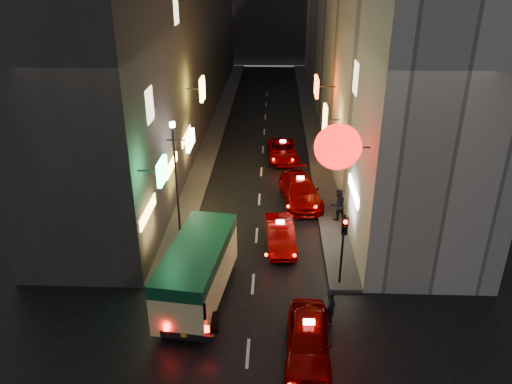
# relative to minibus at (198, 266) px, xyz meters

# --- Properties ---
(building_left) EXTENTS (7.41, 52.00, 18.00)m
(building_left) POSITION_rel_minibus_xyz_m (-5.66, 26.64, 7.29)
(building_left) COLOR #393633
(building_left) RESTS_ON ground
(building_right) EXTENTS (8.40, 52.00, 18.00)m
(building_right) POSITION_rel_minibus_xyz_m (10.34, 26.64, 7.29)
(building_right) COLOR beige
(building_right) RESTS_ON ground
(sidewalk_left) EXTENTS (1.50, 52.00, 0.15)m
(sidewalk_left) POSITION_rel_minibus_xyz_m (-1.91, 26.65, -1.64)
(sidewalk_left) COLOR #4C4947
(sidewalk_left) RESTS_ON ground
(sidewalk_right) EXTENTS (1.50, 52.00, 0.15)m
(sidewalk_right) POSITION_rel_minibus_xyz_m (6.59, 26.65, -1.64)
(sidewalk_right) COLOR #4C4947
(sidewalk_right) RESTS_ON ground
(minibus) EXTENTS (2.98, 6.54, 2.71)m
(minibus) POSITION_rel_minibus_xyz_m (0.00, 0.00, 0.00)
(minibus) COLOR #F4ED98
(minibus) RESTS_ON ground
(taxi_near) EXTENTS (2.46, 5.44, 1.87)m
(taxi_near) POSITION_rel_minibus_xyz_m (4.62, -3.30, -0.86)
(taxi_near) COLOR #870000
(taxi_near) RESTS_ON ground
(taxi_second) EXTENTS (2.43, 4.99, 1.71)m
(taxi_second) POSITION_rel_minibus_xyz_m (3.60, 4.64, -0.94)
(taxi_second) COLOR #870000
(taxi_second) RESTS_ON ground
(taxi_third) EXTENTS (3.15, 5.85, 1.94)m
(taxi_third) POSITION_rel_minibus_xyz_m (4.86, 9.97, -0.83)
(taxi_third) COLOR #870000
(taxi_third) RESTS_ON ground
(taxi_far) EXTENTS (2.22, 4.90, 1.70)m
(taxi_far) POSITION_rel_minibus_xyz_m (3.87, 17.26, -0.95)
(taxi_far) COLOR #870000
(taxi_far) RESTS_ON ground
(pedestrian_crossing) EXTENTS (0.46, 0.65, 1.87)m
(pedestrian_crossing) POSITION_rel_minibus_xyz_m (5.64, -1.51, -0.78)
(pedestrian_crossing) COLOR black
(pedestrian_crossing) RESTS_ON ground
(pedestrian_sidewalk) EXTENTS (0.93, 0.81, 2.09)m
(pedestrian_sidewalk) POSITION_rel_minibus_xyz_m (6.90, 7.43, -0.52)
(pedestrian_sidewalk) COLOR black
(pedestrian_sidewalk) RESTS_ON sidewalk_right
(traffic_light) EXTENTS (0.26, 0.43, 3.50)m
(traffic_light) POSITION_rel_minibus_xyz_m (6.34, 1.12, 0.98)
(traffic_light) COLOR black
(traffic_light) RESTS_ON sidewalk_right
(lamp_post) EXTENTS (0.28, 0.28, 6.22)m
(lamp_post) POSITION_rel_minibus_xyz_m (-1.86, 5.65, 2.01)
(lamp_post) COLOR black
(lamp_post) RESTS_ON sidewalk_left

